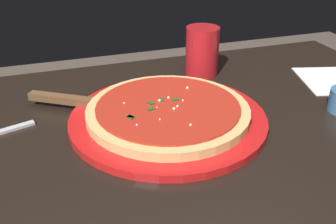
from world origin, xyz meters
The scene contains 6 objects.
restaurant_table centered at (0.00, 0.00, 0.61)m, with size 1.12×0.68×0.76m.
serving_plate centered at (-0.02, -0.03, 0.77)m, with size 0.35×0.35×0.01m, color red.
pizza centered at (-0.02, -0.03, 0.79)m, with size 0.29×0.29×0.02m.
pizza_server centered at (0.12, -0.12, 0.78)m, with size 0.21×0.16×0.01m.
cup_tall_drink centered at (-0.16, -0.22, 0.82)m, with size 0.07×0.07×0.11m, color #B2191E.
napkin_loose_left centered at (-0.41, -0.09, 0.76)m, with size 0.12×0.15×0.00m, color white.
Camera 1 is at (0.17, 0.54, 1.11)m, focal length 41.67 mm.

